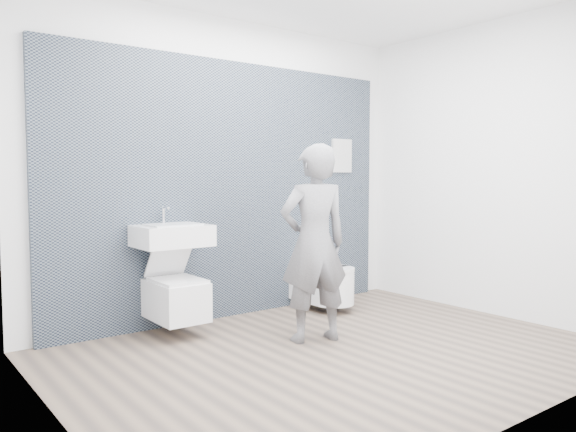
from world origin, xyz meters
TOP-DOWN VIEW (x-y plane):
  - ground at (0.00, 0.00)m, footprint 4.00×4.00m
  - room_shell at (0.00, 0.00)m, footprint 4.00×4.00m
  - tile_wall at (0.00, 1.47)m, footprint 3.60×0.06m
  - washbasin at (-0.75, 1.22)m, footprint 0.59×0.45m
  - toilet_square at (-0.75, 1.17)m, footprint 0.38×0.55m
  - toilet_rounded at (0.85, 1.10)m, footprint 0.40×0.68m
  - info_placard at (1.36, 1.43)m, footprint 0.27×0.03m
  - visitor at (0.07, 0.34)m, footprint 0.66×0.51m

SIDE VIEW (x-z plane):
  - ground at x=0.00m, z-range 0.00..0.00m
  - tile_wall at x=0.00m, z-range -1.20..1.20m
  - info_placard at x=1.36m, z-range -0.18..0.18m
  - toilet_rounded at x=0.85m, z-range 0.07..0.44m
  - toilet_square at x=-0.75m, z-range -0.02..0.66m
  - visitor at x=0.07m, z-range 0.00..1.58m
  - washbasin at x=-0.75m, z-range 0.62..1.06m
  - room_shell at x=0.00m, z-range -0.26..3.74m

